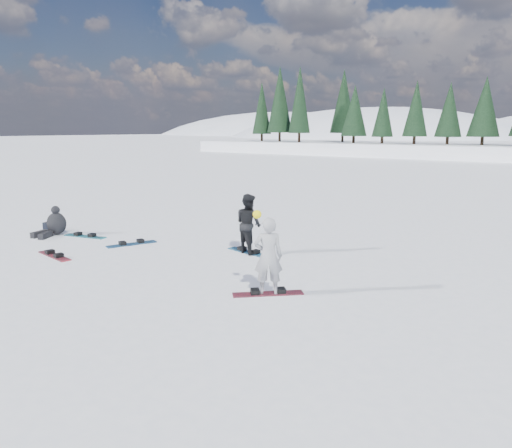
# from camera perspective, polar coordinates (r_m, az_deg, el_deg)

# --- Properties ---
(ground) EXTENTS (420.00, 420.00, 0.00)m
(ground) POSITION_cam_1_polar(r_m,az_deg,el_deg) (12.07, -6.74, -5.83)
(ground) COLOR white
(ground) RESTS_ON ground
(snowboarder_woman) EXTENTS (0.72, 0.68, 1.81)m
(snowboarder_woman) POSITION_cam_1_polar(r_m,az_deg,el_deg) (10.41, 1.38, -3.66)
(snowboarder_woman) COLOR #ACADB2
(snowboarder_woman) RESTS_ON ground
(snowboarder_man) EXTENTS (0.96, 0.84, 1.68)m
(snowboarder_man) POSITION_cam_1_polar(r_m,az_deg,el_deg) (13.91, -0.86, 0.05)
(snowboarder_man) COLOR black
(snowboarder_man) RESTS_ON ground
(seated_rider) EXTENTS (0.86, 1.25, 0.96)m
(seated_rider) POSITION_cam_1_polar(r_m,az_deg,el_deg) (17.62, -22.01, 0.01)
(seated_rider) COLOR black
(seated_rider) RESTS_ON ground
(gear_bag) EXTENTS (0.50, 0.39, 0.30)m
(gear_bag) POSITION_cam_1_polar(r_m,az_deg,el_deg) (18.39, -22.40, -0.29)
(gear_bag) COLOR black
(gear_bag) RESTS_ON ground
(snowboard_woman) EXTENTS (1.27, 1.25, 0.03)m
(snowboard_woman) POSITION_cam_1_polar(r_m,az_deg,el_deg) (10.65, 1.38, -7.97)
(snowboard_woman) COLOR maroon
(snowboard_woman) RESTS_ON ground
(snowboard_man) EXTENTS (1.53, 0.52, 0.03)m
(snowboard_man) POSITION_cam_1_polar(r_m,az_deg,el_deg) (14.09, -0.85, -3.25)
(snowboard_man) COLOR #1B6697
(snowboard_man) RESTS_ON ground
(snowboard_loose_b) EXTENTS (1.52, 0.48, 0.03)m
(snowboard_loose_b) POSITION_cam_1_polar(r_m,az_deg,el_deg) (14.77, -22.05, -3.39)
(snowboard_loose_b) COLOR maroon
(snowboard_loose_b) RESTS_ON ground
(snowboard_loose_a) EXTENTS (0.78, 1.50, 0.03)m
(snowboard_loose_a) POSITION_cam_1_polar(r_m,az_deg,el_deg) (15.53, -14.03, -2.24)
(snowboard_loose_a) COLOR navy
(snowboard_loose_a) RESTS_ON ground
(snowboard_loose_c) EXTENTS (1.52, 0.67, 0.03)m
(snowboard_loose_c) POSITION_cam_1_polar(r_m,az_deg,el_deg) (17.05, -18.96, -1.35)
(snowboard_loose_c) COLOR teal
(snowboard_loose_c) RESTS_ON ground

